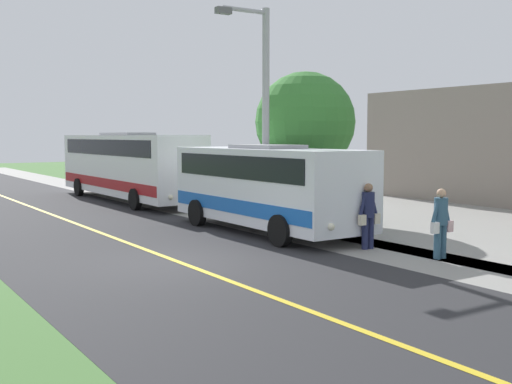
# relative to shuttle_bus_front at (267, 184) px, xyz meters

# --- Properties ---
(ground_plane) EXTENTS (120.00, 120.00, 0.00)m
(ground_plane) POSITION_rel_shuttle_bus_front_xyz_m (4.52, 2.74, -1.54)
(ground_plane) COLOR #477238
(road_surface) EXTENTS (8.00, 100.00, 0.01)m
(road_surface) POSITION_rel_shuttle_bus_front_xyz_m (4.52, 2.74, -1.53)
(road_surface) COLOR #28282B
(road_surface) RESTS_ON ground
(sidewalk) EXTENTS (2.40, 100.00, 0.01)m
(sidewalk) POSITION_rel_shuttle_bus_front_xyz_m (-0.68, 2.74, -1.53)
(sidewalk) COLOR gray
(sidewalk) RESTS_ON ground
(road_centre_line) EXTENTS (0.16, 100.00, 0.00)m
(road_centre_line) POSITION_rel_shuttle_bus_front_xyz_m (4.52, 2.74, -1.53)
(road_centre_line) COLOR gold
(road_centre_line) RESTS_ON ground
(shuttle_bus_front) EXTENTS (2.69, 7.93, 2.78)m
(shuttle_bus_front) POSITION_rel_shuttle_bus_front_xyz_m (0.00, 0.00, 0.00)
(shuttle_bus_front) COLOR white
(shuttle_bus_front) RESTS_ON ground
(transit_bus_rear) EXTENTS (2.57, 11.96, 3.20)m
(transit_bus_rear) POSITION_rel_shuttle_bus_front_xyz_m (0.06, -11.50, 0.22)
(transit_bus_rear) COLOR white
(transit_bus_rear) RESTS_ON ground
(pedestrian_with_bags) EXTENTS (0.72, 0.34, 1.76)m
(pedestrian_with_bags) POSITION_rel_shuttle_bus_front_xyz_m (-1.13, 5.99, -0.59)
(pedestrian_with_bags) COLOR #335972
(pedestrian_with_bags) RESTS_ON ground
(pedestrian_waiting) EXTENTS (0.72, 0.34, 1.79)m
(pedestrian_waiting) POSITION_rel_shuttle_bus_front_xyz_m (-0.56, 4.01, -0.57)
(pedestrian_waiting) COLOR #1E2347
(pedestrian_waiting) RESTS_ON ground
(street_light_pole) EXTENTS (1.97, 0.24, 7.18)m
(street_light_pole) POSITION_rel_shuttle_bus_front_xyz_m (-0.34, -0.78, 2.46)
(street_light_pole) COLOR #9E9EA3
(street_light_pole) RESTS_ON ground
(tree_curbside) EXTENTS (3.63, 3.63, 5.38)m
(tree_curbside) POSITION_rel_shuttle_bus_front_xyz_m (-2.88, -1.76, 2.01)
(tree_curbside) COLOR brown
(tree_curbside) RESTS_ON ground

